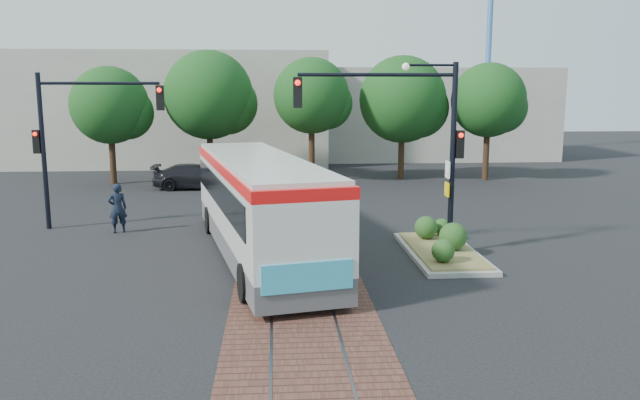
{
  "coord_description": "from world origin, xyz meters",
  "views": [
    {
      "loc": [
        -0.6,
        -20.53,
        5.32
      ],
      "look_at": [
        0.9,
        0.6,
        1.6
      ],
      "focal_mm": 35.0,
      "sensor_mm": 36.0,
      "label": 1
    }
  ],
  "objects_px": {
    "city_bus": "(259,201)",
    "traffic_island": "(442,244)",
    "signal_pole_left": "(72,129)",
    "officer": "(118,208)",
    "signal_pole_main": "(416,128)",
    "parked_car": "(196,176)"
  },
  "relations": [
    {
      "from": "traffic_island",
      "to": "officer",
      "type": "bearing_deg",
      "value": 160.75
    },
    {
      "from": "traffic_island",
      "to": "city_bus",
      "type": "bearing_deg",
      "value": 177.68
    },
    {
      "from": "city_bus",
      "to": "traffic_island",
      "type": "bearing_deg",
      "value": -14.46
    },
    {
      "from": "traffic_island",
      "to": "signal_pole_main",
      "type": "xyz_separation_m",
      "value": [
        -0.96,
        0.09,
        3.83
      ]
    },
    {
      "from": "city_bus",
      "to": "traffic_island",
      "type": "relative_size",
      "value": 2.37
    },
    {
      "from": "parked_car",
      "to": "city_bus",
      "type": "bearing_deg",
      "value": -165.15
    },
    {
      "from": "signal_pole_main",
      "to": "parked_car",
      "type": "height_order",
      "value": "signal_pole_main"
    },
    {
      "from": "traffic_island",
      "to": "parked_car",
      "type": "relative_size",
      "value": 1.11
    },
    {
      "from": "officer",
      "to": "city_bus",
      "type": "bearing_deg",
      "value": 122.61
    },
    {
      "from": "traffic_island",
      "to": "parked_car",
      "type": "height_order",
      "value": "parked_car"
    },
    {
      "from": "signal_pole_main",
      "to": "city_bus",
      "type": "bearing_deg",
      "value": 178.26
    },
    {
      "from": "city_bus",
      "to": "parked_car",
      "type": "distance_m",
      "value": 14.96
    },
    {
      "from": "signal_pole_left",
      "to": "city_bus",
      "type": "bearing_deg",
      "value": -32.9
    },
    {
      "from": "officer",
      "to": "parked_car",
      "type": "bearing_deg",
      "value": -121.43
    },
    {
      "from": "parked_car",
      "to": "officer",
      "type": "bearing_deg",
      "value": 171.44
    },
    {
      "from": "city_bus",
      "to": "parked_car",
      "type": "height_order",
      "value": "city_bus"
    },
    {
      "from": "parked_car",
      "to": "traffic_island",
      "type": "bearing_deg",
      "value": -146.17
    },
    {
      "from": "traffic_island",
      "to": "parked_car",
      "type": "distance_m",
      "value": 17.64
    },
    {
      "from": "city_bus",
      "to": "signal_pole_left",
      "type": "distance_m",
      "value": 8.81
    },
    {
      "from": "traffic_island",
      "to": "signal_pole_left",
      "type": "height_order",
      "value": "signal_pole_left"
    },
    {
      "from": "signal_pole_main",
      "to": "officer",
      "type": "relative_size",
      "value": 3.17
    },
    {
      "from": "signal_pole_left",
      "to": "officer",
      "type": "relative_size",
      "value": 3.17
    }
  ]
}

